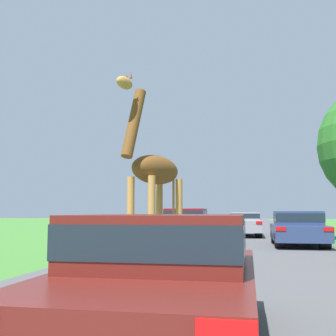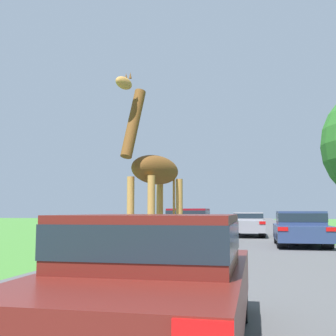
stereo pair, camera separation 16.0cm
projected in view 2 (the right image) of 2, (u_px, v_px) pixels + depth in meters
name	position (u px, v px, depth m)	size (l,w,h in m)	color
road	(242.00, 231.00, 29.54)	(8.21, 120.00, 0.00)	#4C4C4F
giraffe_near_road	(153.00, 175.00, 11.07)	(1.40, 2.65, 4.79)	#B77F3D
car_lead_maroon	(154.00, 275.00, 4.33)	(1.84, 4.04, 1.34)	#561914
car_queue_right	(249.00, 223.00, 23.55)	(1.75, 4.65, 1.33)	gray
car_queue_left	(301.00, 228.00, 16.81)	(1.99, 4.18, 1.39)	navy
car_far_ahead	(189.00, 224.00, 18.74)	(1.90, 3.95, 1.50)	maroon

